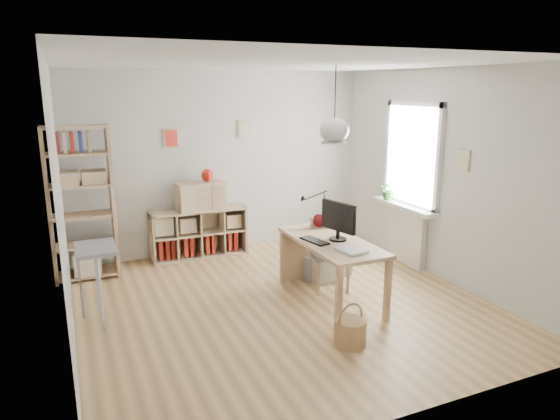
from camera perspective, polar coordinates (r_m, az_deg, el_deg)
name	(u,v)px	position (r m, az deg, el deg)	size (l,w,h in m)	color
ground	(282,304)	(5.93, 0.28, -10.65)	(4.50, 4.50, 0.00)	tan
room_shell	(334,130)	(5.53, 6.23, 9.03)	(4.50, 4.50, 4.50)	white
window_unit	(413,155)	(7.13, 14.93, 6.09)	(0.07, 1.16, 1.46)	white
radiator	(406,235)	(7.35, 14.16, -2.84)	(0.10, 0.80, 0.80)	silver
windowsill	(405,207)	(7.21, 14.04, 0.39)	(0.22, 1.20, 0.06)	white
desk	(331,248)	(5.79, 5.89, -4.33)	(0.70, 1.50, 0.75)	tan
cube_shelf	(197,236)	(7.53, -9.47, -2.99)	(1.40, 0.38, 0.72)	tan
tall_bookshelf	(80,197)	(6.87, -21.88, 1.35)	(0.80, 0.38, 2.00)	tan
side_table	(90,264)	(5.58, -20.90, -5.82)	(0.40, 0.55, 0.85)	gray
chair	(329,249)	(6.25, 5.61, -4.46)	(0.53, 0.53, 0.88)	gray
wicker_basket	(350,331)	(5.06, 8.02, -13.55)	(0.32, 0.31, 0.44)	#9E6C47
storage_chest	(321,259)	(6.73, 4.73, -5.62)	(0.82, 0.88, 0.67)	beige
monitor	(338,219)	(5.72, 6.69, -1.02)	(0.20, 0.51, 0.44)	black
keyboard	(314,241)	(5.70, 3.96, -3.52)	(0.14, 0.38, 0.02)	black
task_lamp	(313,204)	(6.25, 3.75, 0.63)	(0.39, 0.14, 0.41)	black
yarn_ball	(319,221)	(6.26, 4.48, -1.22)	(0.17, 0.17, 0.17)	#43090B
paper_tray	(351,250)	(5.39, 8.15, -4.60)	(0.23, 0.29, 0.03)	white
drawer_chest	(201,196)	(7.36, -9.04, 1.62)	(0.70, 0.32, 0.40)	tan
red_vase	(207,175)	(7.33, -8.34, 3.94)	(0.16, 0.16, 0.19)	#AA170E
potted_plant	(389,189)	(7.43, 12.37, 2.34)	(0.28, 0.24, 0.31)	#2D6726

